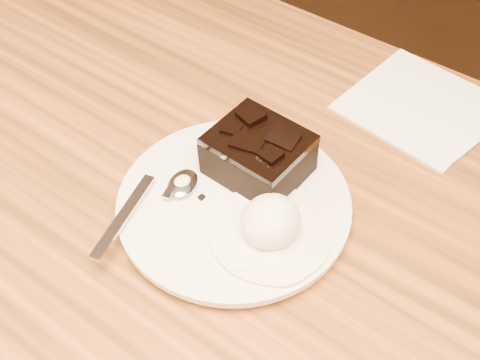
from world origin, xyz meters
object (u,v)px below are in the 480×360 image
Objects in this scene: plate at (234,207)px; brownie at (258,157)px; ice_cream_scoop at (271,221)px; spoon at (183,185)px; napkin at (420,104)px.

plate is 2.55× the size of brownie.
plate is 0.06m from ice_cream_scoop.
napkin is at bearing 50.22° from spoon.
brownie is at bearing 94.96° from plate.
plate is at bearing -85.04° from brownie.
spoon is at bearing -161.27° from plate.
ice_cream_scoop is at bearing -11.76° from spoon.
ice_cream_scoop is 0.38× the size of napkin.
ice_cream_scoop is at bearing -95.63° from napkin.
plate is at bearing 4.06° from spoon.
spoon is 1.05× the size of napkin.
napkin is (0.08, 0.26, -0.01)m from plate.
spoon reaches higher than plate.
napkin is (0.03, 0.27, -0.03)m from ice_cream_scoop.
brownie is 0.59× the size of napkin.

